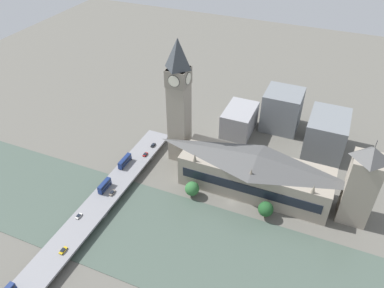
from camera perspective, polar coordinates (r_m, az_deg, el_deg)
name	(u,v)px	position (r m, az deg, el deg)	size (l,w,h in m)	color
ground_plane	(231,203)	(208.63, 5.99, -8.96)	(600.00, 600.00, 0.00)	#605E56
river_water	(208,252)	(186.38, 2.47, -16.15)	(58.62, 360.00, 0.30)	#47564C
parliament_hall	(255,173)	(209.99, 9.59, -4.38)	(25.29, 82.75, 24.71)	gray
clock_tower	(179,99)	(214.93, -2.02, 6.83)	(12.27, 12.27, 77.75)	gray
victoria_tower	(361,184)	(202.72, 24.40, -5.62)	(14.48, 14.48, 49.67)	gray
road_bridge	(95,209)	(206.21, -14.58, -9.53)	(149.23, 15.14, 4.43)	slate
double_decker_bus_lead	(105,185)	(212.71, -13.19, -6.17)	(10.00, 2.53, 4.90)	navy
double_decker_bus_rear	(125,161)	(227.01, -10.21, -2.56)	(11.72, 2.56, 4.59)	navy
car_northbound_lead	(153,145)	(240.10, -5.95, -0.17)	(4.20, 1.77, 1.40)	black
car_northbound_mid	(112,193)	(210.49, -12.06, -7.26)	(4.58, 1.75, 1.48)	slate
car_northbound_tail	(145,154)	(233.16, -7.14, -1.58)	(4.02, 1.91, 1.27)	maroon
car_southbound_lead	(63,250)	(190.31, -19.04, -15.08)	(4.31, 1.89, 1.33)	gold
car_southbound_mid	(79,216)	(202.76, -16.88, -10.45)	(3.97, 1.79, 1.20)	silver
city_block_west	(282,110)	(265.21, 13.55, 5.10)	(24.80, 24.51, 27.54)	slate
city_block_center	(239,120)	(258.15, 7.23, 3.63)	(29.16, 19.16, 17.44)	#939399
city_block_east	(326,134)	(251.15, 19.79, 1.46)	(32.98, 23.75, 24.72)	slate
tree_embankment_near	(266,209)	(199.59, 11.17, -9.70)	(8.00, 8.00, 10.26)	brown
tree_embankment_mid	(192,189)	(207.85, 0.02, -6.81)	(8.05, 8.05, 9.45)	brown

